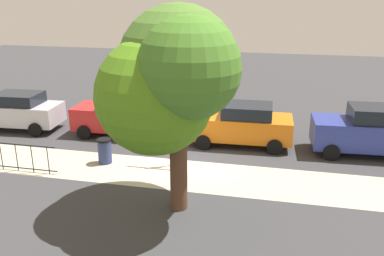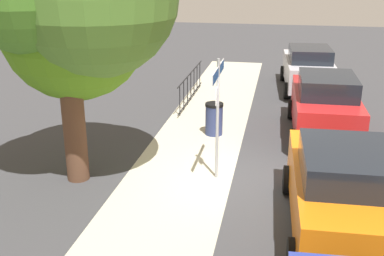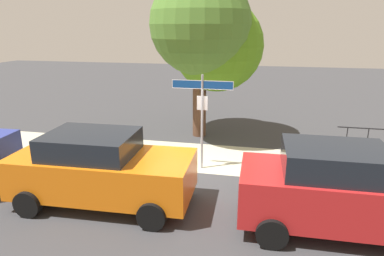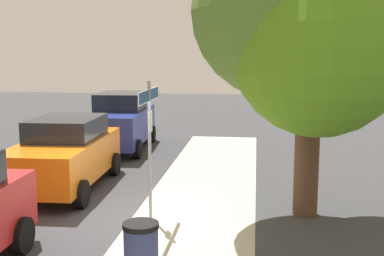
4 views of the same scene
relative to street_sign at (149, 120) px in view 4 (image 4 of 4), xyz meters
name	(u,v)px [view 4 (image 4 of 4)]	position (x,y,z in m)	size (l,w,h in m)	color
ground_plane	(134,216)	(-0.13, -0.40, -2.11)	(60.00, 60.00, 0.00)	#38383A
street_sign	(149,120)	(0.00, 0.00, 0.00)	(1.81, 0.07, 2.91)	#9EA0A5
shade_tree	(305,24)	(-0.49, 3.11, 1.93)	(4.23, 4.41, 6.10)	brown
car_blue	(120,121)	(-7.15, -2.64, -1.10)	(4.46, 2.20, 2.02)	navy
car_orange	(65,153)	(-2.00, -2.66, -1.19)	(4.40, 2.15, 1.81)	orange
trash_bin	(141,254)	(2.96, 0.50, -1.61)	(0.55, 0.55, 0.98)	navy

